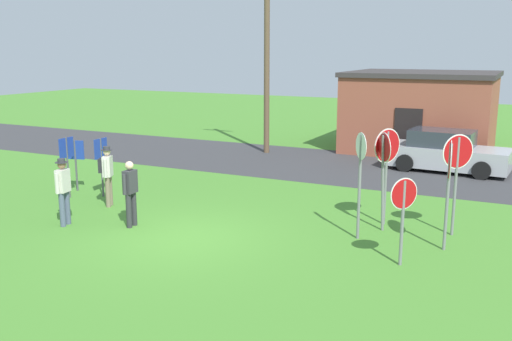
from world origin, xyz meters
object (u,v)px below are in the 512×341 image
object	(u,v)px
stop_sign_low_front	(403,207)
person_on_left	(107,172)
stop_sign_leaning_left	(449,175)
info_panel_middle	(67,156)
info_panel_rightmost	(101,157)
stop_sign_leaning_right	(384,164)
parked_car_on_street	(446,152)
info_panel_leftmost	(75,156)
person_near_signs	(63,188)
stop_sign_center_cluster	(387,158)
stop_sign_nearest	(457,166)
person_in_dark_shirt	(130,190)
utility_pole	(267,45)
stop_sign_rear_right	(360,169)

from	to	relation	value
stop_sign_low_front	person_on_left	size ratio (longest dim) A/B	1.08
stop_sign_leaning_left	info_panel_middle	bearing A→B (deg)	-178.76
info_panel_middle	info_panel_rightmost	xyz separation A→B (m)	(0.83, 0.55, -0.03)
stop_sign_leaning_right	person_on_left	distance (m)	7.71
parked_car_on_street	info_panel_leftmost	size ratio (longest dim) A/B	2.73
person_near_signs	info_panel_rightmost	size ratio (longest dim) A/B	0.97
stop_sign_center_cluster	parked_car_on_street	bearing A→B (deg)	86.49
stop_sign_center_cluster	stop_sign_nearest	bearing A→B (deg)	-4.87
person_in_dark_shirt	info_panel_leftmost	distance (m)	4.53
person_on_left	info_panel_leftmost	size ratio (longest dim) A/B	1.07
person_on_left	info_panel_rightmost	xyz separation A→B (m)	(-0.88, 0.78, 0.23)
utility_pole	stop_sign_nearest	xyz separation A→B (m)	(8.82, -8.20, -2.89)
person_on_left	info_panel_middle	bearing A→B (deg)	172.46
person_in_dark_shirt	info_panel_rightmost	world-z (taller)	info_panel_rightmost
stop_sign_low_front	info_panel_leftmost	size ratio (longest dim) A/B	1.15
stop_sign_rear_right	info_panel_middle	bearing A→B (deg)	-179.12
person_near_signs	person_on_left	bearing A→B (deg)	96.74
parked_car_on_street	stop_sign_nearest	xyz separation A→B (m)	(1.24, -7.70, 1.02)
stop_sign_leaning_right	stop_sign_low_front	xyz separation A→B (m)	(0.94, -2.12, -0.42)
stop_sign_leaning_left	person_near_signs	xyz separation A→B (m)	(-8.97, -2.38, -0.74)
stop_sign_leaning_left	person_in_dark_shirt	xyz separation A→B (m)	(-7.38, -1.71, -0.78)
parked_car_on_street	utility_pole	bearing A→B (deg)	176.22
person_in_dark_shirt	info_panel_rightmost	distance (m)	3.39
stop_sign_rear_right	info_panel_rightmost	world-z (taller)	stop_sign_rear_right
stop_sign_leaning_right	person_on_left	world-z (taller)	stop_sign_leaning_right
person_in_dark_shirt	stop_sign_center_cluster	bearing A→B (deg)	27.89
utility_pole	person_near_signs	bearing A→B (deg)	-90.87
stop_sign_low_front	person_on_left	world-z (taller)	stop_sign_low_front
utility_pole	person_in_dark_shirt	xyz separation A→B (m)	(1.41, -11.08, -3.65)
parked_car_on_street	info_panel_middle	distance (m)	13.31
stop_sign_leaning_right	info_panel_middle	xyz separation A→B (m)	(-9.29, -1.00, -0.41)
stop_sign_rear_right	stop_sign_low_front	world-z (taller)	stop_sign_rear_right
person_near_signs	info_panel_rightmost	bearing A→B (deg)	112.35
stop_sign_nearest	info_panel_middle	world-z (taller)	stop_sign_nearest
parked_car_on_street	stop_sign_leaning_left	size ratio (longest dim) A/B	1.77
person_near_signs	info_panel_leftmost	world-z (taller)	person_near_signs
stop_sign_center_cluster	stop_sign_low_front	xyz separation A→B (m)	(1.00, -2.67, -0.47)
stop_sign_rear_right	utility_pole	bearing A→B (deg)	125.85
stop_sign_low_front	stop_sign_leaning_right	bearing A→B (deg)	113.89
person_near_signs	stop_sign_leaning_right	bearing A→B (deg)	23.12
stop_sign_center_cluster	person_in_dark_shirt	distance (m)	6.50
parked_car_on_street	person_near_signs	world-z (taller)	person_near_signs
stop_sign_leaning_right	info_panel_rightmost	distance (m)	8.49
stop_sign_low_front	info_panel_rightmost	size ratio (longest dim) A/B	1.04
parked_car_on_street	stop_sign_nearest	size ratio (longest dim) A/B	1.79
stop_sign_leaning_right	stop_sign_rear_right	bearing A→B (deg)	-111.47
info_panel_leftmost	info_panel_rightmost	bearing A→B (deg)	-9.54
stop_sign_leaning_right	stop_sign_low_front	world-z (taller)	stop_sign_leaning_right
person_near_signs	person_in_dark_shirt	xyz separation A→B (m)	(1.59, 0.67, -0.03)
stop_sign_low_front	stop_sign_leaning_left	world-z (taller)	stop_sign_leaning_left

